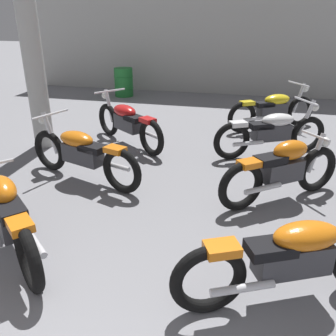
{
  "coord_description": "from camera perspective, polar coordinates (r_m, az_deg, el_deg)",
  "views": [
    {
      "loc": [
        1.01,
        -0.17,
        2.37
      ],
      "look_at": [
        0.0,
        3.88,
        0.55
      ],
      "focal_mm": 38.08,
      "sensor_mm": 36.0,
      "label": 1
    }
  ],
  "objects": [
    {
      "name": "support_pillar",
      "position": [
        7.04,
        -20.79,
        15.82
      ],
      "size": [
        0.36,
        0.36,
        3.2
      ],
      "primitive_type": "cylinder",
      "color": "#B2B2AD",
      "rests_on": "ground"
    },
    {
      "name": "motorcycle_right_row_4",
      "position": [
        8.19,
        16.43,
        9.06
      ],
      "size": [
        1.86,
        1.31,
        0.97
      ],
      "color": "black",
      "rests_on": "ground"
    },
    {
      "name": "oil_drum",
      "position": [
        11.31,
        -7.1,
        13.48
      ],
      "size": [
        0.59,
        0.59,
        0.85
      ],
      "color": "#1E722D",
      "rests_on": "ground"
    },
    {
      "name": "motorcycle_right_row_1",
      "position": [
        3.33,
        19.53,
        -13.22
      ],
      "size": [
        2.0,
        1.11,
        0.97
      ],
      "color": "black",
      "rests_on": "ground"
    },
    {
      "name": "motorcycle_right_row_3",
      "position": [
        6.59,
        16.34,
        5.67
      ],
      "size": [
        1.96,
        1.16,
        0.97
      ],
      "color": "black",
      "rests_on": "ground"
    },
    {
      "name": "motorcycle_right_row_2",
      "position": [
        4.99,
        17.89,
        -0.16
      ],
      "size": [
        1.61,
        1.32,
        0.88
      ],
      "color": "black",
      "rests_on": "ground"
    },
    {
      "name": "motorcycle_left_row_1",
      "position": [
        4.05,
        -24.23,
        -6.91
      ],
      "size": [
        1.57,
        1.36,
        0.88
      ],
      "color": "black",
      "rests_on": "ground"
    },
    {
      "name": "motorcycle_left_row_2",
      "position": [
        5.49,
        -13.6,
        2.41
      ],
      "size": [
        2.09,
        0.92,
        0.97
      ],
      "color": "black",
      "rests_on": "ground"
    },
    {
      "name": "motorcycle_left_row_3",
      "position": [
        6.93,
        -6.49,
        7.33
      ],
      "size": [
        1.8,
        1.39,
        0.97
      ],
      "color": "black",
      "rests_on": "ground"
    },
    {
      "name": "back_wall",
      "position": [
        11.6,
        9.61,
        20.44
      ],
      "size": [
        12.76,
        0.24,
        3.6
      ],
      "primitive_type": "cube",
      "color": "#B2B2AD",
      "rests_on": "ground"
    }
  ]
}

